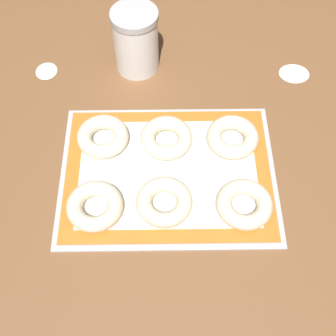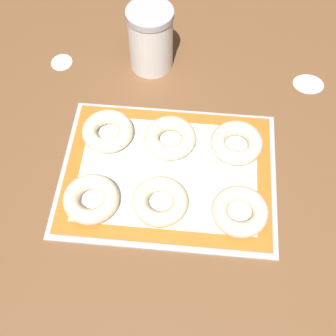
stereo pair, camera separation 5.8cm
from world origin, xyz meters
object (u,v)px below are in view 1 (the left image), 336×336
bagel_front_left (95,206)px  bagel_back_center (166,138)px  bagel_front_center (164,202)px  bagel_back_left (103,137)px  bagel_front_right (244,204)px  flour_canister (136,41)px  baking_tray (168,174)px  bagel_back_right (233,137)px

bagel_front_left → bagel_back_center: bearing=49.1°
bagel_front_center → bagel_back_left: bearing=129.1°
bagel_front_center → bagel_back_center: (0.01, 0.16, 0.00)m
bagel_front_right → bagel_front_center: bearing=177.3°
bagel_back_left → flour_canister: (0.07, 0.25, 0.05)m
bagel_front_center → bagel_back_center: 0.16m
flour_canister → baking_tray: bearing=-77.5°
bagel_front_center → bagel_front_right: 0.16m
flour_canister → bagel_front_center: bearing=-81.1°
bagel_front_center → bagel_back_left: size_ratio=1.00×
bagel_front_right → bagel_back_right: bearing=93.0°
bagel_front_right → bagel_back_center: size_ratio=1.00×
bagel_front_center → bagel_back_left: same height
bagel_front_center → bagel_back_left: (-0.14, 0.17, 0.00)m
bagel_back_center → bagel_back_right: same height
bagel_front_left → bagel_back_center: size_ratio=1.00×
bagel_front_center → bagel_back_right: 0.22m
bagel_front_center → flour_canister: size_ratio=0.71×
baking_tray → bagel_front_right: size_ratio=4.01×
bagel_front_right → bagel_back_left: 0.35m
bagel_back_left → bagel_back_center: (0.14, -0.01, 0.00)m
bagel_back_center → flour_canister: size_ratio=0.71×
bagel_front_left → bagel_front_right: same height
baking_tray → bagel_front_right: (0.15, -0.09, 0.02)m
bagel_front_right → bagel_back_center: bearing=132.7°
bagel_front_center → bagel_back_center: bearing=87.9°
baking_tray → flour_canister: flour_canister is taller
baking_tray → bagel_front_left: (-0.15, -0.09, 0.02)m
bagel_front_left → bagel_front_right: (0.30, 0.00, 0.00)m
bagel_front_left → bagel_back_right: bearing=30.0°
bagel_front_right → bagel_back_left: same height
baking_tray → bagel_front_right: bagel_front_right is taller
baking_tray → bagel_back_center: size_ratio=4.01×
bagel_front_right → bagel_back_right: (-0.01, 0.17, 0.00)m
bagel_back_right → flour_canister: (-0.22, 0.25, 0.05)m
bagel_front_center → bagel_back_right: same height
bagel_back_center → bagel_back_right: bearing=0.1°
baking_tray → bagel_back_center: bagel_back_center is taller
baking_tray → flour_canister: (-0.07, 0.33, 0.08)m
bagel_front_right → baking_tray: bearing=149.9°
baking_tray → bagel_back_center: bearing=91.8°
bagel_back_center → bagel_back_left: bearing=177.9°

